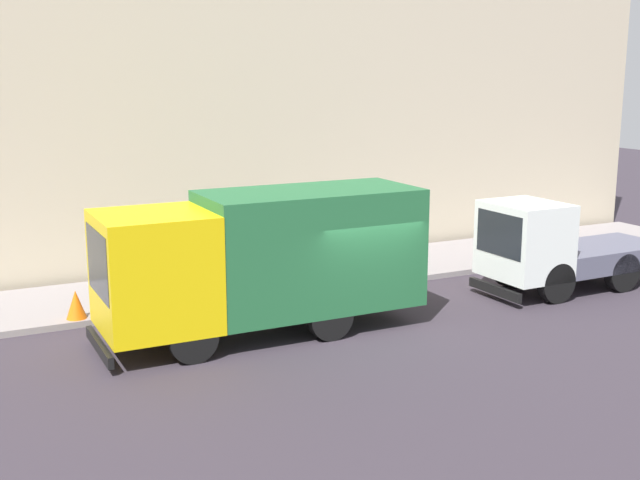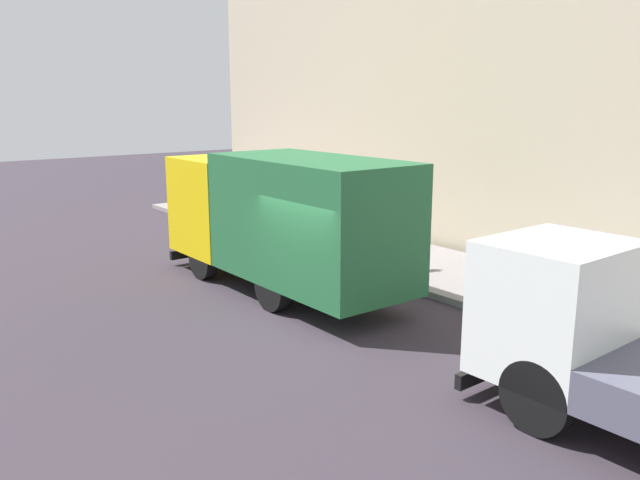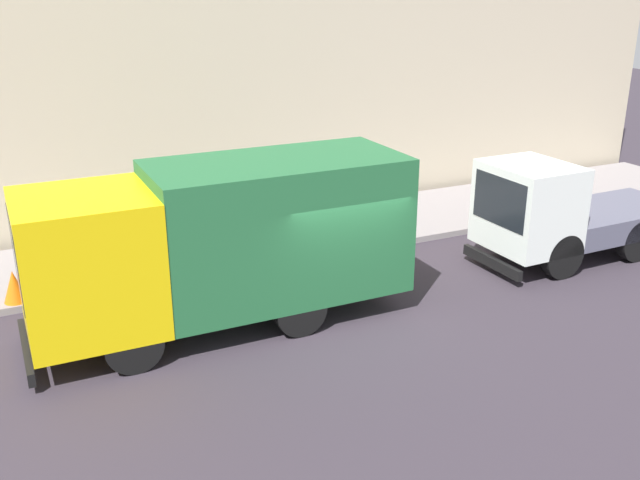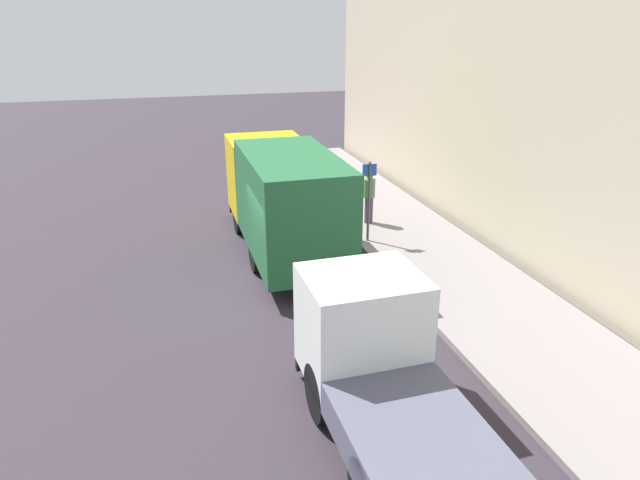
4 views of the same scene
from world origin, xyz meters
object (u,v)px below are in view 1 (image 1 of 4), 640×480
(traffic_cone_orange, at_px, (76,304))
(small_flatbed_truck, at_px, (555,249))
(pedestrian_walking, at_px, (166,264))
(street_sign_post, at_px, (231,241))
(large_utility_truck, at_px, (265,257))

(traffic_cone_orange, bearing_deg, small_flatbed_truck, -102.71)
(small_flatbed_truck, bearing_deg, pedestrian_walking, 69.84)
(pedestrian_walking, distance_m, traffic_cone_orange, 2.50)
(small_flatbed_truck, height_order, street_sign_post, street_sign_post)
(large_utility_truck, height_order, pedestrian_walking, large_utility_truck)
(large_utility_truck, height_order, street_sign_post, large_utility_truck)
(pedestrian_walking, bearing_deg, street_sign_post, -48.51)
(large_utility_truck, distance_m, small_flatbed_truck, 8.35)
(small_flatbed_truck, xyz_separation_m, street_sign_post, (2.77, 8.15, 0.46))
(pedestrian_walking, height_order, street_sign_post, street_sign_post)
(street_sign_post, bearing_deg, traffic_cone_orange, 90.76)
(pedestrian_walking, relative_size, street_sign_post, 0.70)
(large_utility_truck, bearing_deg, traffic_cone_orange, 55.12)
(small_flatbed_truck, relative_size, pedestrian_walking, 3.20)
(small_flatbed_truck, distance_m, pedestrian_walking, 10.27)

